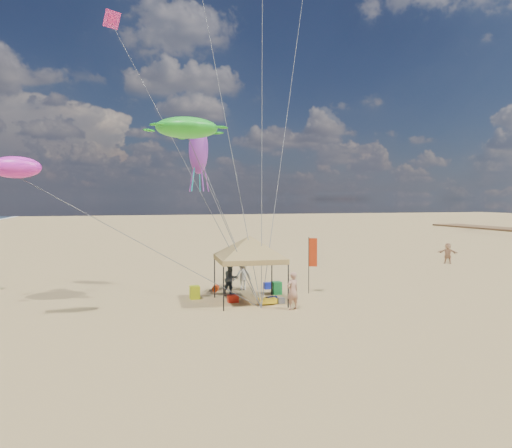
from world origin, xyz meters
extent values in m
plane|color=tan|center=(0.00, 0.00, 0.00)|extent=(280.00, 280.00, 0.00)
cylinder|color=black|center=(-2.09, 3.84, 1.07)|extent=(0.06, 0.06, 2.13)
cylinder|color=black|center=(1.10, 3.60, 1.07)|extent=(0.06, 0.06, 2.13)
cylinder|color=black|center=(-2.33, 0.65, 1.07)|extent=(0.06, 0.06, 2.13)
cylinder|color=black|center=(0.86, 0.41, 1.07)|extent=(0.06, 0.06, 2.13)
cube|color=#9E7F46|center=(-0.61, 2.13, 2.26)|extent=(3.54, 3.54, 0.26)
pyramid|color=#9E7F46|center=(-0.61, 2.13, 3.45)|extent=(6.45, 6.45, 1.07)
cylinder|color=black|center=(3.23, 3.39, 1.60)|extent=(0.04, 0.04, 3.19)
cube|color=red|center=(3.45, 3.31, 2.33)|extent=(0.45, 0.17, 1.60)
cube|color=red|center=(-1.43, 2.41, 0.19)|extent=(0.54, 0.38, 0.38)
cube|color=navy|center=(1.51, 5.35, 0.19)|extent=(0.54, 0.38, 0.38)
cylinder|color=#0D1239|center=(0.41, 1.62, 0.18)|extent=(0.69, 0.54, 0.36)
cylinder|color=red|center=(-1.66, 5.56, 0.18)|extent=(0.54, 0.69, 0.36)
cube|color=#198E3C|center=(1.42, 3.72, 0.35)|extent=(0.50, 0.50, 0.70)
cube|color=#D1E719|center=(-3.17, 3.82, 0.35)|extent=(0.50, 0.50, 0.70)
cube|color=gray|center=(0.85, 1.46, 0.14)|extent=(0.34, 0.30, 0.28)
cube|color=yellow|center=(0.10, 1.36, 0.20)|extent=(0.90, 0.50, 0.24)
imported|color=tan|center=(0.92, -0.01, 0.91)|extent=(0.76, 0.61, 1.83)
imported|color=#3C4651|center=(-1.10, 4.17, 0.90)|extent=(1.03, 0.90, 1.81)
imported|color=silver|center=(-0.08, 5.44, 0.88)|extent=(1.23, 0.83, 1.76)
imported|color=tan|center=(19.27, 11.56, 0.86)|extent=(1.51, 1.47, 1.72)
ellipsoid|color=green|center=(-3.74, 2.53, 8.85)|extent=(3.61, 3.17, 1.03)
ellipsoid|color=#F12CCD|center=(-11.17, 0.75, 6.65)|extent=(2.29, 1.77, 0.91)
ellipsoid|color=purple|center=(-2.43, 6.57, 8.27)|extent=(1.49, 1.49, 2.94)
cube|color=#EF2F8B|center=(-7.10, 14.68, 18.05)|extent=(1.29, 1.08, 1.09)
camera|label=1|loc=(-7.43, -21.12, 5.32)|focal=33.31mm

